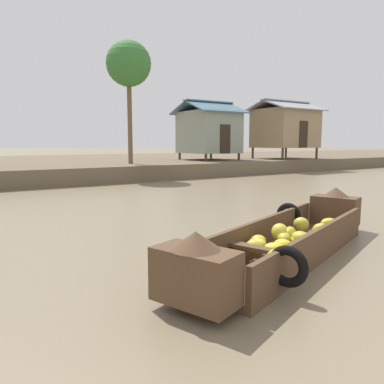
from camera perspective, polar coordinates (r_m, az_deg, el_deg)
ground_plane at (r=9.59m, az=-13.64°, el=-3.97°), size 300.00×300.00×0.00m
riverbank_strip at (r=26.42m, az=-26.58°, el=3.47°), size 160.00×20.00×0.79m
banana_boat at (r=6.33m, az=14.49°, el=-6.99°), size 5.59×2.76×0.92m
stilt_house_mid_left at (r=24.83m, az=2.58°, el=9.27°), size 3.74×3.96×3.84m
stilt_house_mid_right at (r=27.53m, az=14.09°, el=9.54°), size 4.54×3.77×4.07m
palm_tree_far at (r=20.68m, az=-9.68°, el=18.67°), size 2.34×2.34×6.37m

